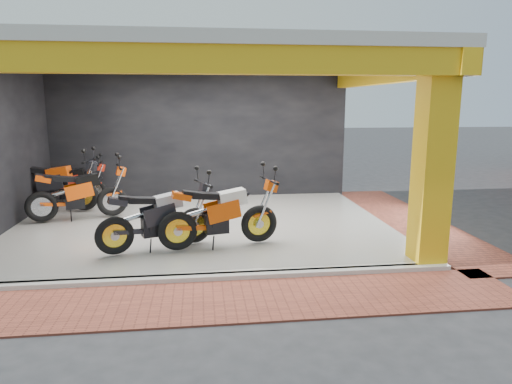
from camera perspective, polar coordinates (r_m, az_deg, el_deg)
ground at (r=8.16m, az=-6.69°, el=-8.31°), size 80.00×80.00×0.00m
showroom_floor at (r=10.05m, az=-6.77°, el=-4.25°), size 8.00×6.00×0.10m
showroom_ceiling at (r=9.74m, az=-7.27°, el=16.33°), size 8.40×6.40×0.20m
back_wall at (r=12.83m, az=-7.01°, el=6.80°), size 8.20×0.20×3.50m
corner_column at (r=7.95m, az=21.23°, el=3.47°), size 0.50×0.50×3.50m
header_beam_front at (r=6.72m, az=-7.30°, el=16.12°), size 8.40×0.30×0.40m
header_beam_right at (r=10.50m, az=15.89°, el=13.98°), size 0.30×6.40×0.40m
floor_kerb at (r=7.19m, az=-6.65°, el=-10.63°), size 8.00×0.20×0.10m
paver_front at (r=6.48m, az=-6.59°, el=-13.48°), size 9.00×1.40×0.03m
paver_right at (r=11.14m, az=18.79°, el=-3.43°), size 1.40×7.00×0.03m
moto_hero at (r=8.46m, az=0.38°, el=-1.75°), size 2.48×1.34×1.44m
moto_row_a at (r=8.49m, az=-7.73°, el=-2.04°), size 2.39×1.56×1.37m
moto_row_b at (r=10.94m, az=-17.62°, el=0.58°), size 2.43×1.41×1.40m
moto_row_c at (r=11.71m, az=-20.89°, el=1.27°), size 2.52×1.16×1.49m
moto_row_d at (r=12.74m, az=-19.58°, el=1.50°), size 2.05×0.89×1.22m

